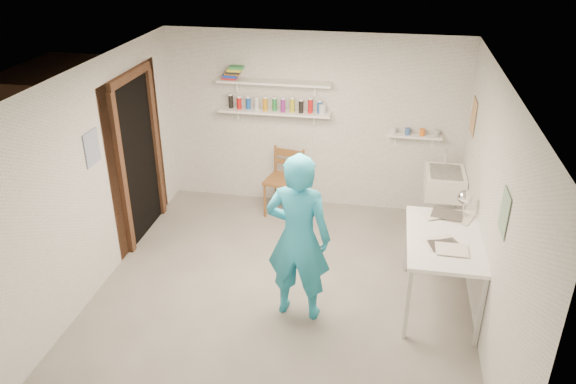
% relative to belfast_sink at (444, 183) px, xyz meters
% --- Properties ---
extents(floor, '(4.00, 4.50, 0.02)m').
position_rel_belfast_sink_xyz_m(floor, '(-1.75, -1.70, -0.71)').
color(floor, slate).
rests_on(floor, ground).
extents(ceiling, '(4.00, 4.50, 0.02)m').
position_rel_belfast_sink_xyz_m(ceiling, '(-1.75, -1.70, 1.71)').
color(ceiling, silver).
rests_on(ceiling, wall_back).
extents(wall_back, '(4.00, 0.02, 2.40)m').
position_rel_belfast_sink_xyz_m(wall_back, '(-1.75, 0.56, 0.50)').
color(wall_back, silver).
rests_on(wall_back, ground).
extents(wall_front, '(4.00, 0.02, 2.40)m').
position_rel_belfast_sink_xyz_m(wall_front, '(-1.75, -3.96, 0.50)').
color(wall_front, silver).
rests_on(wall_front, ground).
extents(wall_left, '(0.02, 4.50, 2.40)m').
position_rel_belfast_sink_xyz_m(wall_left, '(-3.76, -1.70, 0.50)').
color(wall_left, silver).
rests_on(wall_left, ground).
extents(wall_right, '(0.02, 4.50, 2.40)m').
position_rel_belfast_sink_xyz_m(wall_right, '(0.26, -1.70, 0.50)').
color(wall_right, silver).
rests_on(wall_right, ground).
extents(doorway_recess, '(0.02, 0.90, 2.00)m').
position_rel_belfast_sink_xyz_m(doorway_recess, '(-3.74, -0.65, 0.30)').
color(doorway_recess, black).
rests_on(doorway_recess, wall_left).
extents(corridor_box, '(1.40, 1.50, 2.10)m').
position_rel_belfast_sink_xyz_m(corridor_box, '(-4.45, -0.65, 0.35)').
color(corridor_box, brown).
rests_on(corridor_box, ground).
extents(door_lintel, '(0.06, 1.05, 0.10)m').
position_rel_belfast_sink_xyz_m(door_lintel, '(-3.72, -0.65, 1.35)').
color(door_lintel, brown).
rests_on(door_lintel, wall_left).
extents(door_jamb_near, '(0.06, 0.10, 2.00)m').
position_rel_belfast_sink_xyz_m(door_jamb_near, '(-3.72, -1.15, 0.30)').
color(door_jamb_near, brown).
rests_on(door_jamb_near, ground).
extents(door_jamb_far, '(0.06, 0.10, 2.00)m').
position_rel_belfast_sink_xyz_m(door_jamb_far, '(-3.72, -0.15, 0.30)').
color(door_jamb_far, brown).
rests_on(door_jamb_far, ground).
extents(shelf_lower, '(1.50, 0.22, 0.03)m').
position_rel_belfast_sink_xyz_m(shelf_lower, '(-2.25, 0.43, 0.65)').
color(shelf_lower, white).
rests_on(shelf_lower, wall_back).
extents(shelf_upper, '(1.50, 0.22, 0.03)m').
position_rel_belfast_sink_xyz_m(shelf_upper, '(-2.25, 0.43, 1.05)').
color(shelf_upper, white).
rests_on(shelf_upper, wall_back).
extents(ledge_shelf, '(0.70, 0.14, 0.03)m').
position_rel_belfast_sink_xyz_m(ledge_shelf, '(-0.40, 0.47, 0.42)').
color(ledge_shelf, white).
rests_on(ledge_shelf, wall_back).
extents(poster_left, '(0.01, 0.28, 0.36)m').
position_rel_belfast_sink_xyz_m(poster_left, '(-3.74, -1.65, 0.85)').
color(poster_left, '#334C7F').
rests_on(poster_left, wall_left).
extents(poster_right_a, '(0.01, 0.34, 0.42)m').
position_rel_belfast_sink_xyz_m(poster_right_a, '(0.24, 0.10, 0.85)').
color(poster_right_a, '#995933').
rests_on(poster_right_a, wall_right).
extents(poster_right_b, '(0.01, 0.30, 0.38)m').
position_rel_belfast_sink_xyz_m(poster_right_b, '(0.24, -2.25, 0.80)').
color(poster_right_b, '#3F724C').
rests_on(poster_right_b, wall_right).
extents(belfast_sink, '(0.48, 0.60, 0.30)m').
position_rel_belfast_sink_xyz_m(belfast_sink, '(0.00, 0.00, 0.00)').
color(belfast_sink, white).
rests_on(belfast_sink, wall_right).
extents(man, '(0.68, 0.48, 1.77)m').
position_rel_belfast_sink_xyz_m(man, '(-1.53, -1.95, 0.19)').
color(man, '#2498B8').
rests_on(man, ground).
extents(wall_clock, '(0.32, 0.07, 0.32)m').
position_rel_belfast_sink_xyz_m(wall_clock, '(-1.55, -1.73, 0.48)').
color(wall_clock, beige).
rests_on(wall_clock, man).
extents(wooden_chair, '(0.54, 0.52, 1.00)m').
position_rel_belfast_sink_xyz_m(wooden_chair, '(-2.07, 0.14, -0.20)').
color(wooden_chair, brown).
rests_on(wooden_chair, ground).
extents(work_table, '(0.74, 1.24, 0.83)m').
position_rel_belfast_sink_xyz_m(work_table, '(-0.11, -1.58, -0.29)').
color(work_table, white).
rests_on(work_table, ground).
extents(desk_lamp, '(0.16, 0.16, 0.16)m').
position_rel_belfast_sink_xyz_m(desk_lamp, '(0.09, -1.08, 0.35)').
color(desk_lamp, white).
rests_on(desk_lamp, work_table).
extents(spray_cans, '(1.34, 0.06, 0.17)m').
position_rel_belfast_sink_xyz_m(spray_cans, '(-2.25, 0.43, 0.75)').
color(spray_cans, black).
rests_on(spray_cans, shelf_lower).
extents(book_stack, '(0.28, 0.14, 0.17)m').
position_rel_belfast_sink_xyz_m(book_stack, '(-2.80, 0.43, 1.15)').
color(book_stack, red).
rests_on(book_stack, shelf_upper).
extents(ledge_pots, '(0.48, 0.07, 0.09)m').
position_rel_belfast_sink_xyz_m(ledge_pots, '(-0.40, 0.47, 0.48)').
color(ledge_pots, silver).
rests_on(ledge_pots, ledge_shelf).
extents(papers, '(0.30, 0.22, 0.03)m').
position_rel_belfast_sink_xyz_m(papers, '(-0.11, -1.58, 0.14)').
color(papers, silver).
rests_on(papers, work_table).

